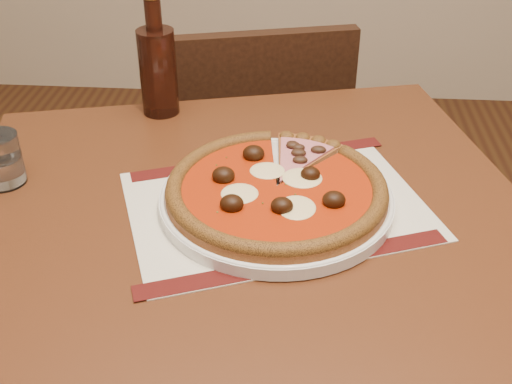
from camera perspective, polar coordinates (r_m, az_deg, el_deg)
table at (r=0.96m, az=-0.09°, el=-7.21°), size 0.97×0.97×0.75m
chair_far at (r=1.59m, az=0.20°, el=3.05°), size 0.48×0.48×0.83m
placemat at (r=0.92m, az=1.81°, el=-1.19°), size 0.49×0.42×0.00m
plate at (r=0.92m, az=1.82°, el=-0.68°), size 0.33×0.33×0.02m
pizza at (r=0.91m, az=1.84°, el=0.36°), size 0.32×0.32×0.04m
ham_slice at (r=0.98m, az=4.72°, el=2.91°), size 0.10×0.15×0.02m
water_glass at (r=1.03m, az=-21.81°, el=2.70°), size 0.09×0.09×0.08m
bottle at (r=1.17m, az=-8.72°, el=10.89°), size 0.07×0.07×0.22m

